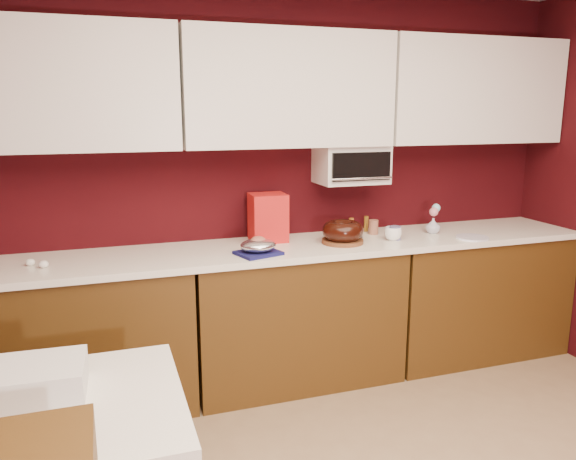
{
  "coord_description": "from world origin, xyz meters",
  "views": [
    {
      "loc": [
        -1.13,
        -1.28,
        1.73
      ],
      "look_at": [
        -0.08,
        1.84,
        1.02
      ],
      "focal_mm": 35.0,
      "sensor_mm": 36.0,
      "label": 1
    }
  ],
  "objects_px": {
    "pandoro_box": "(268,217)",
    "flower_vase": "(433,225)",
    "coffee_mug": "(393,232)",
    "bundt_cake": "(343,231)",
    "newspaper_stack": "(35,381)",
    "foil_ham_nest": "(258,245)",
    "toaster_oven": "(351,164)",
    "blue_jar": "(395,233)"
  },
  "relations": [
    {
      "from": "pandoro_box",
      "to": "flower_vase",
      "type": "bearing_deg",
      "value": -5.32
    },
    {
      "from": "flower_vase",
      "to": "coffee_mug",
      "type": "bearing_deg",
      "value": -164.0
    },
    {
      "from": "bundt_cake",
      "to": "newspaper_stack",
      "type": "distance_m",
      "value": 2.07
    },
    {
      "from": "coffee_mug",
      "to": "newspaper_stack",
      "type": "height_order",
      "value": "coffee_mug"
    },
    {
      "from": "foil_ham_nest",
      "to": "newspaper_stack",
      "type": "bearing_deg",
      "value": -135.64
    },
    {
      "from": "toaster_oven",
      "to": "foil_ham_nest",
      "type": "bearing_deg",
      "value": -155.98
    },
    {
      "from": "bundt_cake",
      "to": "foil_ham_nest",
      "type": "xyz_separation_m",
      "value": [
        -0.58,
        -0.11,
        -0.03
      ]
    },
    {
      "from": "toaster_oven",
      "to": "bundt_cake",
      "type": "relative_size",
      "value": 1.74
    },
    {
      "from": "pandoro_box",
      "to": "flower_vase",
      "type": "distance_m",
      "value": 1.15
    },
    {
      "from": "bundt_cake",
      "to": "flower_vase",
      "type": "relative_size",
      "value": 2.18
    },
    {
      "from": "blue_jar",
      "to": "newspaper_stack",
      "type": "height_order",
      "value": "blue_jar"
    },
    {
      "from": "bundt_cake",
      "to": "blue_jar",
      "type": "relative_size",
      "value": 2.92
    },
    {
      "from": "blue_jar",
      "to": "newspaper_stack",
      "type": "relative_size",
      "value": 0.27
    },
    {
      "from": "bundt_cake",
      "to": "pandoro_box",
      "type": "xyz_separation_m",
      "value": [
        -0.43,
        0.21,
        0.07
      ]
    },
    {
      "from": "toaster_oven",
      "to": "coffee_mug",
      "type": "bearing_deg",
      "value": -52.77
    },
    {
      "from": "pandoro_box",
      "to": "flower_vase",
      "type": "relative_size",
      "value": 2.57
    },
    {
      "from": "foil_ham_nest",
      "to": "flower_vase",
      "type": "relative_size",
      "value": 1.79
    },
    {
      "from": "bundt_cake",
      "to": "blue_jar",
      "type": "height_order",
      "value": "bundt_cake"
    },
    {
      "from": "toaster_oven",
      "to": "blue_jar",
      "type": "xyz_separation_m",
      "value": [
        0.21,
        -0.24,
        -0.43
      ]
    },
    {
      "from": "toaster_oven",
      "to": "newspaper_stack",
      "type": "height_order",
      "value": "toaster_oven"
    },
    {
      "from": "toaster_oven",
      "to": "coffee_mug",
      "type": "xyz_separation_m",
      "value": [
        0.19,
        -0.25,
        -0.42
      ]
    },
    {
      "from": "toaster_oven",
      "to": "newspaper_stack",
      "type": "bearing_deg",
      "value": -142.54
    },
    {
      "from": "newspaper_stack",
      "to": "toaster_oven",
      "type": "bearing_deg",
      "value": 37.46
    },
    {
      "from": "blue_jar",
      "to": "pandoro_box",
      "type": "bearing_deg",
      "value": 163.61
    },
    {
      "from": "blue_jar",
      "to": "coffee_mug",
      "type": "bearing_deg",
      "value": -151.34
    },
    {
      "from": "bundt_cake",
      "to": "newspaper_stack",
      "type": "xyz_separation_m",
      "value": [
        -1.69,
        -1.19,
        -0.17
      ]
    },
    {
      "from": "bundt_cake",
      "to": "coffee_mug",
      "type": "distance_m",
      "value": 0.34
    },
    {
      "from": "foil_ham_nest",
      "to": "blue_jar",
      "type": "xyz_separation_m",
      "value": [
        0.95,
        0.09,
        -0.01
      ]
    },
    {
      "from": "toaster_oven",
      "to": "newspaper_stack",
      "type": "xyz_separation_m",
      "value": [
        -1.84,
        -1.41,
        -0.57
      ]
    },
    {
      "from": "coffee_mug",
      "to": "blue_jar",
      "type": "height_order",
      "value": "coffee_mug"
    },
    {
      "from": "flower_vase",
      "to": "newspaper_stack",
      "type": "bearing_deg",
      "value": -152.25
    },
    {
      "from": "bundt_cake",
      "to": "flower_vase",
      "type": "bearing_deg",
      "value": 5.93
    },
    {
      "from": "foil_ham_nest",
      "to": "blue_jar",
      "type": "height_order",
      "value": "foil_ham_nest"
    },
    {
      "from": "toaster_oven",
      "to": "blue_jar",
      "type": "distance_m",
      "value": 0.54
    },
    {
      "from": "foil_ham_nest",
      "to": "pandoro_box",
      "type": "distance_m",
      "value": 0.37
    },
    {
      "from": "foil_ham_nest",
      "to": "coffee_mug",
      "type": "relative_size",
      "value": 2.01
    },
    {
      "from": "bundt_cake",
      "to": "foil_ham_nest",
      "type": "relative_size",
      "value": 1.22
    },
    {
      "from": "toaster_oven",
      "to": "foil_ham_nest",
      "type": "height_order",
      "value": "toaster_oven"
    },
    {
      "from": "blue_jar",
      "to": "newspaper_stack",
      "type": "bearing_deg",
      "value": -150.36
    },
    {
      "from": "coffee_mug",
      "to": "newspaper_stack",
      "type": "xyz_separation_m",
      "value": [
        -2.03,
        -1.16,
        -0.14
      ]
    },
    {
      "from": "pandoro_box",
      "to": "coffee_mug",
      "type": "distance_m",
      "value": 0.81
    },
    {
      "from": "pandoro_box",
      "to": "blue_jar",
      "type": "bearing_deg",
      "value": -14.64
    }
  ]
}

